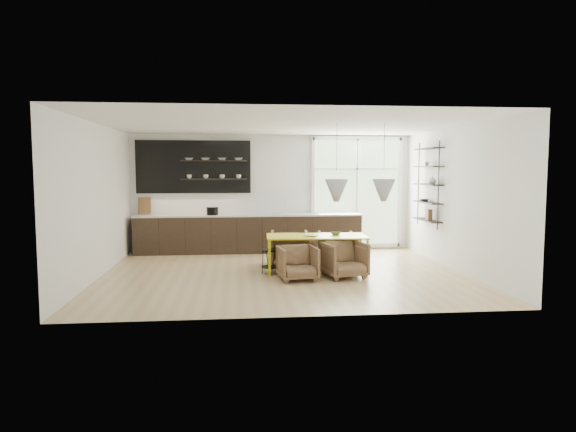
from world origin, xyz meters
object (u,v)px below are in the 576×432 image
(dining_table, at_px, (316,238))
(armchair_front_left, at_px, (298,263))
(armchair_back_left, at_px, (289,248))
(armchair_back_right, at_px, (335,247))
(wire_stool, at_px, (271,258))
(armchair_front_right, at_px, (344,260))

(dining_table, height_order, armchair_front_left, dining_table)
(armchair_back_left, distance_m, armchair_back_right, 1.01)
(dining_table, bearing_deg, armchair_front_left, -118.78)
(armchair_back_right, distance_m, wire_stool, 1.73)
(dining_table, bearing_deg, armchair_back_right, 58.30)
(armchair_front_right, bearing_deg, armchair_back_left, 109.17)
(armchair_back_left, distance_m, armchair_front_left, 1.53)
(armchair_front_right, xyz_separation_m, wire_stool, (-1.35, 0.53, -0.04))
(armchair_front_left, height_order, wire_stool, armchair_front_left)
(dining_table, bearing_deg, armchair_front_right, -54.15)
(wire_stool, bearing_deg, dining_table, 7.22)
(dining_table, xyz_separation_m, armchair_front_left, (-0.47, -0.78, -0.36))
(armchair_back_right, xyz_separation_m, armchair_front_left, (-1.01, -1.57, -0.03))
(dining_table, distance_m, armchair_back_left, 0.94)
(dining_table, distance_m, wire_stool, 1.00)
(armchair_front_left, height_order, armchair_front_right, armchair_front_right)
(armchair_back_left, distance_m, wire_stool, 0.98)
(armchair_back_right, height_order, armchair_front_right, armchair_back_right)
(armchair_back_right, xyz_separation_m, wire_stool, (-1.47, -0.91, -0.05))
(armchair_back_left, bearing_deg, dining_table, 126.21)
(armchair_back_right, bearing_deg, armchair_back_left, 11.55)
(armchair_front_left, distance_m, armchair_front_right, 0.91)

